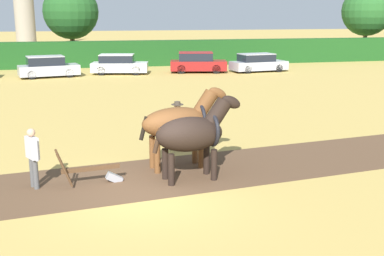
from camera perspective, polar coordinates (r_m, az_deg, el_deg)
ground_plane at (r=12.58m, az=-5.18°, el=-7.82°), size 240.00×240.00×0.00m
plowed_furrow_strip at (r=13.41m, az=-17.71°, el=-7.05°), size 27.10×6.83×0.01m
hedgerow at (r=42.90m, az=-10.97°, el=8.60°), size 79.18×1.46×2.20m
tree_center at (r=47.25m, az=-14.17°, el=13.22°), size 5.09×5.09×7.25m
tree_center_right at (r=56.12m, az=20.06°, el=12.92°), size 5.34×5.34×7.48m
draft_horse_lead_left at (r=13.25m, az=0.16°, el=-0.63°), size 2.64×1.25×2.40m
draft_horse_lead_right at (r=14.26m, az=-1.41°, el=0.71°), size 2.80×1.22×2.47m
plow at (r=13.42m, az=-11.30°, el=-5.16°), size 1.81×0.56×1.13m
farmer_at_plow at (r=13.35m, az=-18.37°, el=-2.93°), size 0.40×0.60×1.63m
farmer_beside_team at (r=16.35m, az=-1.73°, el=0.76°), size 0.41×0.62×1.65m
parked_car_center_left at (r=36.71m, az=-16.72°, el=6.93°), size 4.51×2.62×1.55m
parked_car_center at (r=37.50m, az=-8.66°, el=7.45°), size 4.50×2.59×1.51m
parked_car_center_right at (r=38.08m, az=0.66°, el=7.76°), size 4.63×2.62×1.60m
parked_car_right at (r=38.94m, az=7.81°, el=7.65°), size 4.65×2.41×1.45m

